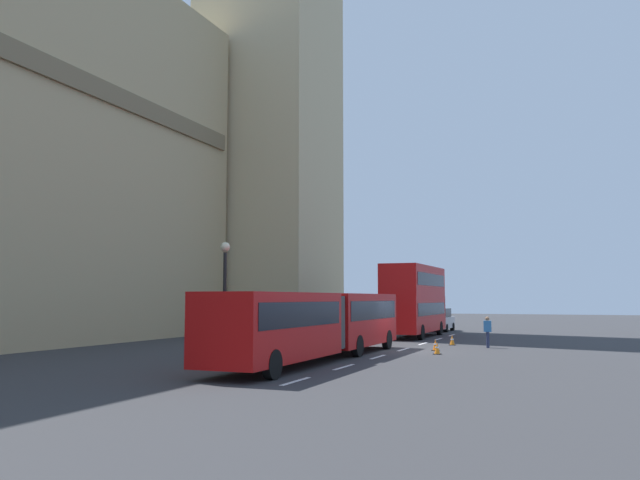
# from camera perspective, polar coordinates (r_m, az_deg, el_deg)

# --- Properties ---
(ground_plane) EXTENTS (160.00, 160.00, 0.00)m
(ground_plane) POSITION_cam_1_polar(r_m,az_deg,el_deg) (33.37, 7.12, -9.80)
(ground_plane) COLOR #333335
(lane_centre_marking) EXTENTS (29.80, 0.16, 0.01)m
(lane_centre_marking) POSITION_cam_1_polar(r_m,az_deg,el_deg) (34.12, 7.47, -9.69)
(lane_centre_marking) COLOR silver
(lane_centre_marking) RESTS_ON ground_plane
(articulated_bus) EXTENTS (16.74, 2.54, 2.90)m
(articulated_bus) POSITION_cam_1_polar(r_m,az_deg,el_deg) (28.04, -0.17, -7.15)
(articulated_bus) COLOR #B20F0F
(articulated_bus) RESTS_ON ground_plane
(double_decker_bus) EXTENTS (9.46, 2.54, 4.90)m
(double_decker_bus) POSITION_cam_1_polar(r_m,az_deg,el_deg) (45.07, 8.45, -5.14)
(double_decker_bus) COLOR red
(double_decker_bus) RESTS_ON ground_plane
(sedan_lead) EXTENTS (4.40, 1.86, 1.85)m
(sedan_lead) POSITION_cam_1_polar(r_m,az_deg,el_deg) (53.25, 10.61, -7.04)
(sedan_lead) COLOR #B7B7BC
(sedan_lead) RESTS_ON ground_plane
(traffic_cone_west) EXTENTS (0.36, 0.36, 0.58)m
(traffic_cone_west) POSITION_cam_1_polar(r_m,az_deg,el_deg) (31.49, 10.43, -9.51)
(traffic_cone_west) COLOR black
(traffic_cone_west) RESTS_ON ground_plane
(traffic_cone_middle) EXTENTS (0.36, 0.36, 0.58)m
(traffic_cone_middle) POSITION_cam_1_polar(r_m,az_deg,el_deg) (33.65, 10.29, -9.24)
(traffic_cone_middle) COLOR black
(traffic_cone_middle) RESTS_ON ground_plane
(traffic_cone_east) EXTENTS (0.36, 0.36, 0.58)m
(traffic_cone_east) POSITION_cam_1_polar(r_m,az_deg,el_deg) (37.70, 11.74, -8.77)
(traffic_cone_east) COLOR black
(traffic_cone_east) RESTS_ON ground_plane
(street_lamp) EXTENTS (0.44, 0.44, 5.27)m
(street_lamp) POSITION_cam_1_polar(r_m,az_deg,el_deg) (29.71, -8.53, -4.45)
(street_lamp) COLOR black
(street_lamp) RESTS_ON ground_plane
(pedestrian_near_cones) EXTENTS (0.36, 0.41, 1.69)m
(pedestrian_near_cones) POSITION_cam_1_polar(r_m,az_deg,el_deg) (36.12, 14.77, -7.87)
(pedestrian_near_cones) COLOR #262D4C
(pedestrian_near_cones) RESTS_ON ground_plane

